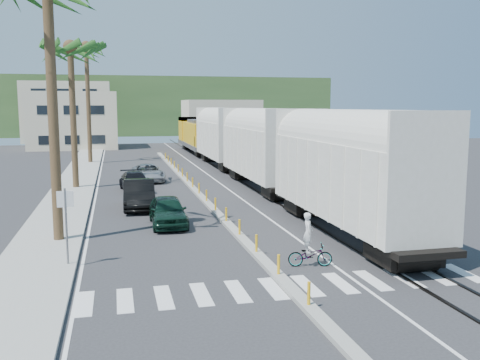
# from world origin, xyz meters

# --- Properties ---
(ground) EXTENTS (140.00, 140.00, 0.00)m
(ground) POSITION_xyz_m (0.00, 0.00, 0.00)
(ground) COLOR #28282B
(ground) RESTS_ON ground
(sidewalk) EXTENTS (3.00, 90.00, 0.15)m
(sidewalk) POSITION_xyz_m (-8.50, 25.00, 0.07)
(sidewalk) COLOR gray
(sidewalk) RESTS_ON ground
(rails) EXTENTS (1.56, 100.00, 0.06)m
(rails) POSITION_xyz_m (5.00, 28.00, 0.03)
(rails) COLOR black
(rails) RESTS_ON ground
(median) EXTENTS (0.45, 60.00, 0.85)m
(median) POSITION_xyz_m (0.00, 19.96, 0.09)
(median) COLOR gray
(median) RESTS_ON ground
(crosswalk) EXTENTS (14.00, 2.20, 0.01)m
(crosswalk) POSITION_xyz_m (0.00, -2.00, 0.01)
(crosswalk) COLOR silver
(crosswalk) RESTS_ON ground
(lane_markings) EXTENTS (9.42, 90.00, 0.01)m
(lane_markings) POSITION_xyz_m (-2.15, 25.00, 0.00)
(lane_markings) COLOR silver
(lane_markings) RESTS_ON ground
(freight_train) EXTENTS (3.00, 60.94, 5.85)m
(freight_train) POSITION_xyz_m (5.00, 25.07, 2.91)
(freight_train) COLOR beige
(freight_train) RESTS_ON ground
(palm_trees) EXTENTS (3.50, 37.20, 13.75)m
(palm_trees) POSITION_xyz_m (-8.10, 22.70, 10.81)
(palm_trees) COLOR brown
(palm_trees) RESTS_ON ground
(street_sign) EXTENTS (0.60, 0.08, 3.00)m
(street_sign) POSITION_xyz_m (-7.30, 2.00, 1.97)
(street_sign) COLOR slate
(street_sign) RESTS_ON ground
(buildings) EXTENTS (38.00, 27.00, 10.00)m
(buildings) POSITION_xyz_m (-6.41, 71.66, 4.36)
(buildings) COLOR beige
(buildings) RESTS_ON ground
(hillside) EXTENTS (80.00, 20.00, 12.00)m
(hillside) POSITION_xyz_m (0.00, 100.00, 6.00)
(hillside) COLOR #385628
(hillside) RESTS_ON ground
(car_lead) EXTENTS (1.79, 4.37, 1.49)m
(car_lead) POSITION_xyz_m (-2.94, 8.34, 0.74)
(car_lead) COLOR black
(car_lead) RESTS_ON ground
(car_second) EXTENTS (2.12, 5.19, 1.67)m
(car_second) POSITION_xyz_m (-4.14, 13.36, 0.83)
(car_second) COLOR black
(car_second) RESTS_ON ground
(car_third) EXTENTS (2.74, 4.98, 1.34)m
(car_third) POSITION_xyz_m (-4.14, 19.96, 0.67)
(car_third) COLOR black
(car_third) RESTS_ON ground
(car_rear) EXTENTS (2.99, 5.26, 1.37)m
(car_rear) POSITION_xyz_m (-2.90, 24.85, 0.68)
(car_rear) COLOR #A6A8AB
(car_rear) RESTS_ON ground
(cyclist) EXTENTS (1.22, 1.89, 2.07)m
(cyclist) POSITION_xyz_m (1.55, 0.06, 0.65)
(cyclist) COLOR #9EA0A5
(cyclist) RESTS_ON ground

